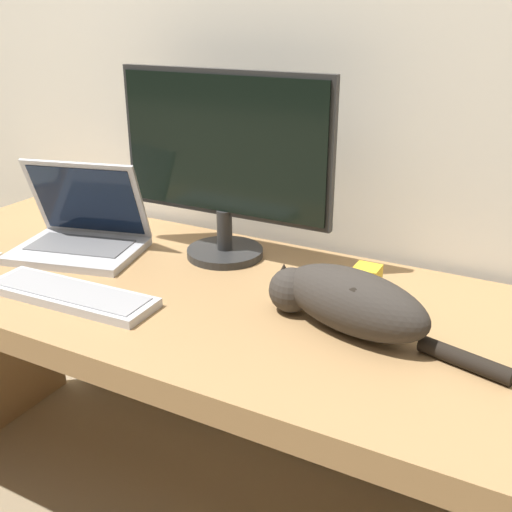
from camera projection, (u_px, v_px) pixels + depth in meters
name	position (u px, v px, depth m)	size (l,w,h in m)	color
wall_back	(255.00, 25.00, 1.55)	(6.40, 0.06, 2.60)	silver
desk	(176.00, 333.00, 1.48)	(1.67, 0.71, 0.74)	#A37A4C
monitor	(224.00, 160.00, 1.48)	(0.58, 0.20, 0.47)	#282828
laptop	(81.00, 234.00, 1.59)	(0.37, 0.31, 0.24)	#B7B7BC
external_keyboard	(70.00, 295.00, 1.34)	(0.42, 0.13, 0.02)	#BCBCC1
cat	(348.00, 300.00, 1.19)	(0.51, 0.22, 0.13)	#332D28
small_toy	(367.00, 278.00, 1.38)	(0.06, 0.06, 0.06)	gold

